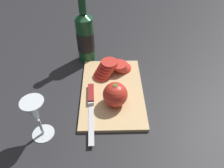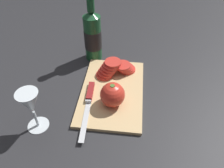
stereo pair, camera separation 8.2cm
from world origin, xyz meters
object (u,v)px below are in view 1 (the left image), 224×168
at_px(knife, 91,99).
at_px(wine_bottle, 85,37).
at_px(wine_glass, 36,113).
at_px(tomato_slice_stack_far, 121,66).
at_px(tomato_slice_stack_near, 105,69).
at_px(whole_tomato, 115,95).

bearing_deg(knife, wine_bottle, -176.49).
height_order(wine_glass, tomato_slice_stack_far, wine_glass).
bearing_deg(tomato_slice_stack_near, wine_glass, -36.66).
bearing_deg(whole_tomato, tomato_slice_stack_far, 170.40).
relative_size(wine_bottle, wine_glass, 2.09).
relative_size(wine_bottle, tomato_slice_stack_far, 3.70).
xyz_separation_m(tomato_slice_stack_near, tomato_slice_stack_far, (-0.03, 0.07, -0.01)).
height_order(wine_glass, knife, wine_glass).
bearing_deg(whole_tomato, wine_glass, -63.97).
bearing_deg(tomato_slice_stack_far, tomato_slice_stack_near, -66.31).
bearing_deg(whole_tomato, wine_bottle, -157.59).
bearing_deg(tomato_slice_stack_far, knife, -35.08).
height_order(tomato_slice_stack_near, tomato_slice_stack_far, tomato_slice_stack_near).
bearing_deg(whole_tomato, tomato_slice_stack_near, -167.71).
bearing_deg(wine_bottle, whole_tomato, 22.41).
xyz_separation_m(whole_tomato, tomato_slice_stack_far, (-0.19, 0.03, -0.02)).
distance_m(wine_bottle, whole_tomato, 0.31).
bearing_deg(tomato_slice_stack_near, knife, -20.79).
bearing_deg(wine_bottle, knife, 6.45).
xyz_separation_m(wine_glass, knife, (-0.13, 0.15, -0.09)).
distance_m(wine_bottle, wine_glass, 0.42).
relative_size(tomato_slice_stack_near, tomato_slice_stack_far, 1.15).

